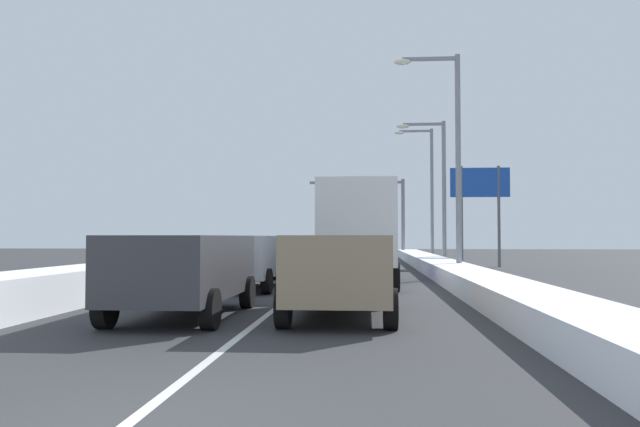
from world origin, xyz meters
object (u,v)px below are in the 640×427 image
object	(u,v)px
suv_gray_right_lane_third	(358,250)
suv_silver_center_lane_second	(246,257)
sedan_maroon_center_lane_fourth	(298,254)
street_lamp_right_mid	(437,179)
suv_tan_right_lane_nearest	(341,267)
roadside_sign_right	(480,193)
traffic_light_gantry	(373,201)
street_lamp_right_far	(427,182)
suv_charcoal_center_lane_nearest	(185,267)
sedan_red_center_lane_third	(275,258)
box_truck_right_lane_second	(358,229)
street_lamp_right_near	(450,145)
sedan_green_right_lane_fourth	(359,252)

from	to	relation	value
suv_gray_right_lane_third	suv_silver_center_lane_second	world-z (taller)	same
sedan_maroon_center_lane_fourth	street_lamp_right_mid	distance (m)	8.54
suv_tan_right_lane_nearest	suv_silver_center_lane_second	distance (m)	7.29
suv_tan_right_lane_nearest	roadside_sign_right	size ratio (longest dim) A/B	0.89
traffic_light_gantry	street_lamp_right_far	size ratio (longest dim) A/B	0.84
suv_gray_right_lane_third	suv_charcoal_center_lane_nearest	world-z (taller)	same
suv_silver_center_lane_second	street_lamp_right_far	bearing A→B (deg)	71.33
sedan_red_center_lane_third	sedan_maroon_center_lane_fourth	distance (m)	6.91
suv_gray_right_lane_third	sedan_maroon_center_lane_fourth	distance (m)	3.96
suv_gray_right_lane_third	suv_silver_center_lane_second	xyz separation A→B (m)	(-3.38, -10.57, 0.00)
sedan_red_center_lane_third	traffic_light_gantry	size ratio (longest dim) A/B	0.60
box_truck_right_lane_second	sedan_maroon_center_lane_fourth	xyz separation A→B (m)	(-3.31, 11.20, -1.14)
street_lamp_right_near	street_lamp_right_far	size ratio (longest dim) A/B	0.99
sedan_green_right_lane_fourth	suv_silver_center_lane_second	size ratio (longest dim) A/B	0.92
street_lamp_right_near	roadside_sign_right	world-z (taller)	street_lamp_right_near
suv_charcoal_center_lane_nearest	sedan_green_right_lane_fourth	bearing A→B (deg)	82.32
street_lamp_right_near	roadside_sign_right	xyz separation A→B (m)	(2.83, 9.27, -1.28)
suv_silver_center_lane_second	roadside_sign_right	distance (m)	18.22
suv_silver_center_lane_second	box_truck_right_lane_second	bearing A→B (deg)	26.05
suv_silver_center_lane_second	street_lamp_right_mid	bearing A→B (deg)	62.41
suv_gray_right_lane_third	traffic_light_gantry	size ratio (longest dim) A/B	0.65
box_truck_right_lane_second	sedan_red_center_lane_third	distance (m)	5.65
suv_gray_right_lane_third	traffic_light_gantry	world-z (taller)	traffic_light_gantry
suv_charcoal_center_lane_nearest	street_lamp_right_mid	world-z (taller)	street_lamp_right_mid
street_lamp_right_near	suv_gray_right_lane_third	bearing A→B (deg)	127.52
suv_charcoal_center_lane_nearest	suv_tan_right_lane_nearest	bearing A→B (deg)	4.80
street_lamp_right_far	suv_charcoal_center_lane_nearest	bearing A→B (deg)	-104.49
sedan_red_center_lane_third	street_lamp_right_far	bearing A→B (deg)	65.58
box_truck_right_lane_second	street_lamp_right_near	world-z (taller)	street_lamp_right_near
suv_charcoal_center_lane_nearest	traffic_light_gantry	distance (m)	37.12
suv_silver_center_lane_second	traffic_light_gantry	size ratio (longest dim) A/B	0.65
traffic_light_gantry	suv_gray_right_lane_third	bearing A→B (deg)	-92.71
street_lamp_right_mid	sedan_green_right_lane_fourth	bearing A→B (deg)	148.47
sedan_green_right_lane_fourth	street_lamp_right_far	distance (m)	8.95
suv_silver_center_lane_second	street_lamp_right_far	xyz separation A→B (m)	(7.88, 23.33, 4.32)
suv_charcoal_center_lane_nearest	suv_silver_center_lane_second	distance (m)	6.78
sedan_green_right_lane_fourth	roadside_sign_right	distance (m)	7.68
sedan_red_center_lane_third	roadside_sign_right	xyz separation A→B (m)	(9.93, 8.96, 3.25)
sedan_green_right_lane_fourth	street_lamp_right_far	world-z (taller)	street_lamp_right_far
suv_charcoal_center_lane_nearest	sedan_red_center_lane_third	world-z (taller)	suv_charcoal_center_lane_nearest
street_lamp_right_mid	sedan_red_center_lane_third	bearing A→B (deg)	-131.65
sedan_maroon_center_lane_fourth	traffic_light_gantry	distance (m)	17.90
sedan_maroon_center_lane_fourth	street_lamp_right_mid	xyz separation A→B (m)	(7.39, 1.60, 3.99)
suv_gray_right_lane_third	suv_silver_center_lane_second	distance (m)	11.09
suv_tan_right_lane_nearest	suv_gray_right_lane_third	size ratio (longest dim) A/B	1.00
traffic_light_gantry	roadside_sign_right	size ratio (longest dim) A/B	1.37
sedan_green_right_lane_fourth	street_lamp_right_far	xyz separation A→B (m)	(4.56, 6.20, 4.58)
sedan_maroon_center_lane_fourth	street_lamp_right_mid	size ratio (longest dim) A/B	0.57
suv_charcoal_center_lane_nearest	box_truck_right_lane_second	bearing A→B (deg)	68.15
suv_tan_right_lane_nearest	box_truck_right_lane_second	distance (m)	8.28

